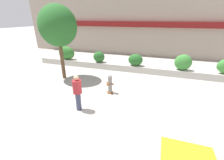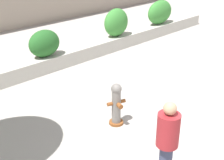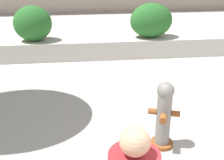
{
  "view_description": "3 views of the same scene",
  "coord_description": "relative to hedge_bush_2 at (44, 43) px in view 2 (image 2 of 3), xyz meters",
  "views": [
    {
      "loc": [
        1.64,
        -5.38,
        4.03
      ],
      "look_at": [
        -0.9,
        2.3,
        0.63
      ],
      "focal_mm": 24.0,
      "sensor_mm": 36.0,
      "label": 1
    },
    {
      "loc": [
        -5.55,
        -2.71,
        4.2
      ],
      "look_at": [
        -0.39,
        2.55,
        0.81
      ],
      "focal_mm": 50.0,
      "sensor_mm": 36.0,
      "label": 2
    },
    {
      "loc": [
        -2.08,
        -2.02,
        2.97
      ],
      "look_at": [
        -1.51,
        3.43,
        0.46
      ],
      "focal_mm": 50.0,
      "sensor_mm": 36.0,
      "label": 3
    }
  ],
  "objects": [
    {
      "name": "hedge_bush_2",
      "position": [
        0.0,
        0.0,
        0.0
      ],
      "size": [
        1.13,
        0.7,
        0.92
      ],
      "primitive_type": "ellipsoid",
      "color": "#235B23",
      "rests_on": "planter_wall_low"
    },
    {
      "name": "pedestrian",
      "position": [
        -1.53,
        -6.18,
        0.03
      ],
      "size": [
        0.49,
        0.49,
        1.73
      ],
      "color": "#383D56",
      "rests_on": "ground"
    },
    {
      "name": "planter_wall_low",
      "position": [
        0.19,
        0.0,
        -0.71
      ],
      "size": [
        18.0,
        0.7,
        0.5
      ],
      "primitive_type": "cube",
      "color": "#B7B2A8",
      "rests_on": "ground"
    },
    {
      "name": "fire_hydrant",
      "position": [
        -0.7,
        -4.1,
        -0.41
      ],
      "size": [
        0.48,
        0.48,
        1.08
      ],
      "color": "brown",
      "rests_on": "ground"
    },
    {
      "name": "hedge_bush_4",
      "position": [
        6.26,
        0.0,
        0.08
      ],
      "size": [
        1.54,
        0.65,
        1.09
      ],
      "primitive_type": "ellipsoid",
      "color": "#387F33",
      "rests_on": "planter_wall_low"
    },
    {
      "name": "hedge_bush_3",
      "position": [
        3.41,
        0.0,
        0.11
      ],
      "size": [
        1.16,
        0.68,
        1.13
      ],
      "primitive_type": "ellipsoid",
      "color": "#387F33",
      "rests_on": "planter_wall_low"
    },
    {
      "name": "ground_plane",
      "position": [
        0.19,
        -6.0,
        -0.96
      ],
      "size": [
        120.0,
        120.0,
        0.0
      ],
      "primitive_type": "plane",
      "color": "#9E9991"
    }
  ]
}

